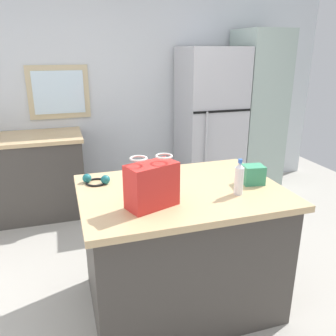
{
  "coord_description": "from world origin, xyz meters",
  "views": [
    {
      "loc": [
        -0.8,
        -2.06,
        1.79
      ],
      "look_at": [
        -0.07,
        0.26,
        0.95
      ],
      "focal_mm": 36.99,
      "sensor_mm": 36.0,
      "label": 1
    }
  ],
  "objects_px": {
    "shopping_bag": "(152,185)",
    "tall_cabinet": "(256,114)",
    "refrigerator": "(209,124)",
    "kitchen_island": "(181,247)",
    "small_box": "(253,175)",
    "ear_defenders": "(96,180)",
    "bottle": "(239,179)"
  },
  "relations": [
    {
      "from": "refrigerator",
      "to": "shopping_bag",
      "type": "xyz_separation_m",
      "value": [
        -1.28,
        -2.04,
        0.13
      ]
    },
    {
      "from": "bottle",
      "to": "tall_cabinet",
      "type": "bearing_deg",
      "value": 56.38
    },
    {
      "from": "ear_defenders",
      "to": "bottle",
      "type": "bearing_deg",
      "value": -28.86
    },
    {
      "from": "refrigerator",
      "to": "ear_defenders",
      "type": "xyz_separation_m",
      "value": [
        -1.56,
        -1.56,
        0.02
      ]
    },
    {
      "from": "small_box",
      "to": "bottle",
      "type": "bearing_deg",
      "value": -143.55
    },
    {
      "from": "kitchen_island",
      "to": "tall_cabinet",
      "type": "distance_m",
      "value": 2.55
    },
    {
      "from": "refrigerator",
      "to": "ear_defenders",
      "type": "height_order",
      "value": "refrigerator"
    },
    {
      "from": "refrigerator",
      "to": "small_box",
      "type": "relative_size",
      "value": 12.79
    },
    {
      "from": "shopping_bag",
      "to": "small_box",
      "type": "distance_m",
      "value": 0.78
    },
    {
      "from": "shopping_bag",
      "to": "ear_defenders",
      "type": "height_order",
      "value": "shopping_bag"
    },
    {
      "from": "shopping_bag",
      "to": "bottle",
      "type": "bearing_deg",
      "value": 0.89
    },
    {
      "from": "kitchen_island",
      "to": "small_box",
      "type": "distance_m",
      "value": 0.72
    },
    {
      "from": "small_box",
      "to": "shopping_bag",
      "type": "bearing_deg",
      "value": -169.11
    },
    {
      "from": "bottle",
      "to": "shopping_bag",
      "type": "bearing_deg",
      "value": -179.11
    },
    {
      "from": "kitchen_island",
      "to": "shopping_bag",
      "type": "xyz_separation_m",
      "value": [
        -0.26,
        -0.2,
        0.58
      ]
    },
    {
      "from": "kitchen_island",
      "to": "tall_cabinet",
      "type": "height_order",
      "value": "tall_cabinet"
    },
    {
      "from": "kitchen_island",
      "to": "tall_cabinet",
      "type": "xyz_separation_m",
      "value": [
        1.67,
        1.84,
        0.56
      ]
    },
    {
      "from": "tall_cabinet",
      "to": "small_box",
      "type": "xyz_separation_m",
      "value": [
        -1.17,
        -1.89,
        -0.04
      ]
    },
    {
      "from": "tall_cabinet",
      "to": "small_box",
      "type": "bearing_deg",
      "value": -121.59
    },
    {
      "from": "kitchen_island",
      "to": "refrigerator",
      "type": "xyz_separation_m",
      "value": [
        1.02,
        1.84,
        0.46
      ]
    },
    {
      "from": "tall_cabinet",
      "to": "bottle",
      "type": "distance_m",
      "value": 2.44
    },
    {
      "from": "shopping_bag",
      "to": "tall_cabinet",
      "type": "bearing_deg",
      "value": 46.64
    },
    {
      "from": "ear_defenders",
      "to": "shopping_bag",
      "type": "bearing_deg",
      "value": -60.09
    },
    {
      "from": "refrigerator",
      "to": "bottle",
      "type": "height_order",
      "value": "refrigerator"
    },
    {
      "from": "small_box",
      "to": "ear_defenders",
      "type": "relative_size",
      "value": 0.7
    },
    {
      "from": "refrigerator",
      "to": "kitchen_island",
      "type": "bearing_deg",
      "value": -119.07
    },
    {
      "from": "kitchen_island",
      "to": "shopping_bag",
      "type": "distance_m",
      "value": 0.67
    },
    {
      "from": "small_box",
      "to": "ear_defenders",
      "type": "xyz_separation_m",
      "value": [
        -1.04,
        0.33,
        -0.04
      ]
    },
    {
      "from": "kitchen_island",
      "to": "bottle",
      "type": "height_order",
      "value": "bottle"
    },
    {
      "from": "ear_defenders",
      "to": "tall_cabinet",
      "type": "bearing_deg",
      "value": 35.36
    },
    {
      "from": "refrigerator",
      "to": "shopping_bag",
      "type": "distance_m",
      "value": 2.41
    },
    {
      "from": "small_box",
      "to": "refrigerator",
      "type": "bearing_deg",
      "value": 74.73
    }
  ]
}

